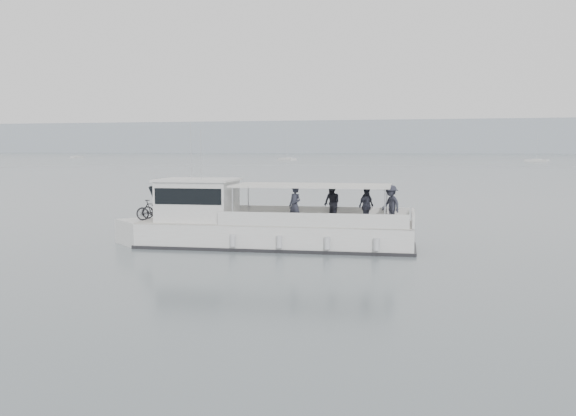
# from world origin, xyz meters

# --- Properties ---
(ground) EXTENTS (1400.00, 1400.00, 0.00)m
(ground) POSITION_xyz_m (0.00, 0.00, 0.00)
(ground) COLOR #556064
(ground) RESTS_ON ground
(headland) EXTENTS (1400.00, 90.00, 28.00)m
(headland) POSITION_xyz_m (0.00, 560.00, 14.00)
(headland) COLOR #939EA8
(headland) RESTS_ON ground
(tour_boat) EXTENTS (12.61, 3.78, 5.25)m
(tour_boat) POSITION_xyz_m (-1.85, 0.77, 0.86)
(tour_boat) COLOR silver
(tour_boat) RESTS_ON ground
(moored_fleet) EXTENTS (319.90, 198.94, 8.94)m
(moored_fleet) POSITION_xyz_m (-24.23, 129.05, 0.36)
(moored_fleet) COLOR silver
(moored_fleet) RESTS_ON ground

